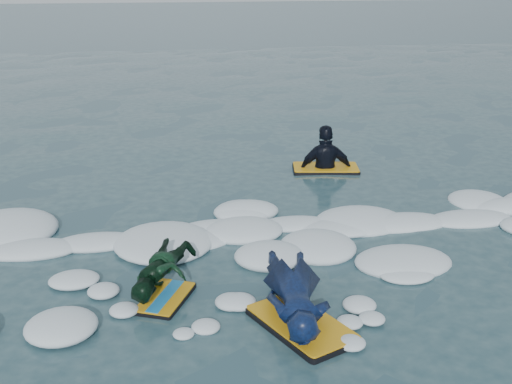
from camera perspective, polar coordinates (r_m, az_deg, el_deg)
ground at (r=6.94m, az=2.40°, el=-8.28°), size 120.00×120.00×0.00m
foam_band at (r=7.85m, az=0.78°, el=-4.85°), size 12.00×3.10×0.30m
prone_woman_unit at (r=6.27m, az=3.60°, el=-9.29°), size 0.99×1.72×0.43m
prone_child_unit at (r=6.76m, az=-8.19°, el=-7.20°), size 0.96×1.23×0.43m
waiting_rider_unit at (r=10.79m, az=6.19°, el=1.71°), size 1.18×0.78×1.63m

